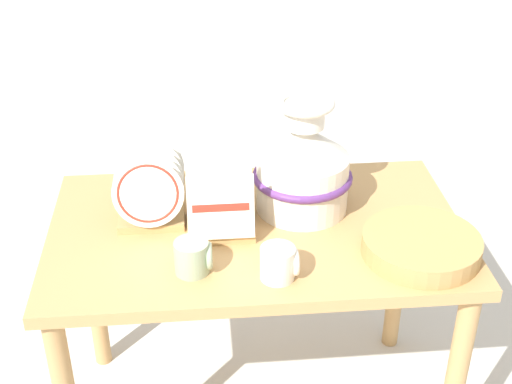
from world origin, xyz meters
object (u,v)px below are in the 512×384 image
(ceramic_vase, at_px, (303,165))
(dish_rack_square_plates, at_px, (220,209))
(wicker_charger_stack, at_px, (421,245))
(mug_sage_glaze, at_px, (193,257))
(dish_rack_round_plates, at_px, (150,192))
(mug_cream_glaze, at_px, (279,263))

(ceramic_vase, height_order, dish_rack_square_plates, ceramic_vase)
(dish_rack_square_plates, distance_m, wicker_charger_stack, 0.54)
(ceramic_vase, xyz_separation_m, wicker_charger_stack, (0.27, -0.26, -0.11))
(dish_rack_square_plates, xyz_separation_m, wicker_charger_stack, (0.51, -0.17, -0.03))
(wicker_charger_stack, relative_size, mug_sage_glaze, 3.23)
(ceramic_vase, relative_size, dish_rack_round_plates, 1.57)
(mug_cream_glaze, bearing_deg, mug_sage_glaze, 168.08)
(ceramic_vase, bearing_deg, dish_rack_round_plates, -176.68)
(mug_cream_glaze, bearing_deg, dish_rack_square_plates, 119.96)
(wicker_charger_stack, relative_size, mug_cream_glaze, 3.23)
(ceramic_vase, distance_m, dish_rack_round_plates, 0.43)
(mug_cream_glaze, height_order, mug_sage_glaze, same)
(wicker_charger_stack, height_order, mug_sage_glaze, mug_sage_glaze)
(dish_rack_square_plates, bearing_deg, mug_cream_glaze, -60.04)
(dish_rack_square_plates, relative_size, mug_sage_glaze, 2.08)
(dish_rack_square_plates, xyz_separation_m, mug_cream_glaze, (0.13, -0.23, -0.02))
(wicker_charger_stack, height_order, mug_cream_glaze, mug_cream_glaze)
(ceramic_vase, height_order, mug_cream_glaze, ceramic_vase)
(mug_sage_glaze, bearing_deg, ceramic_vase, 41.60)
(wicker_charger_stack, bearing_deg, dish_rack_round_plates, 161.69)
(dish_rack_round_plates, bearing_deg, mug_cream_glaze, -42.52)
(wicker_charger_stack, xyz_separation_m, mug_cream_glaze, (-0.38, -0.06, 0.02))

